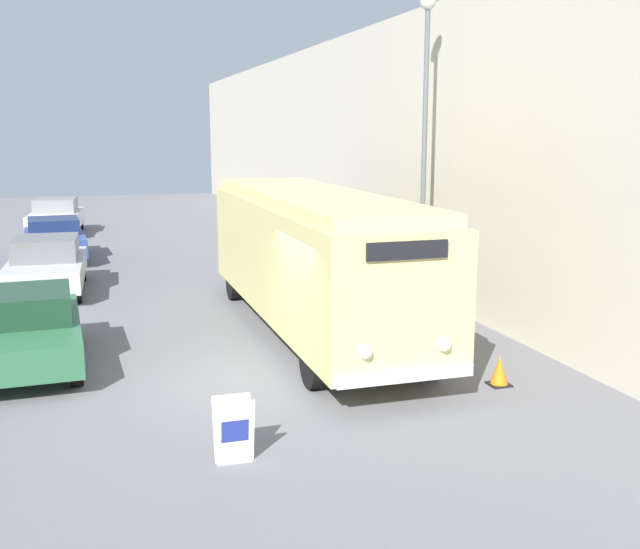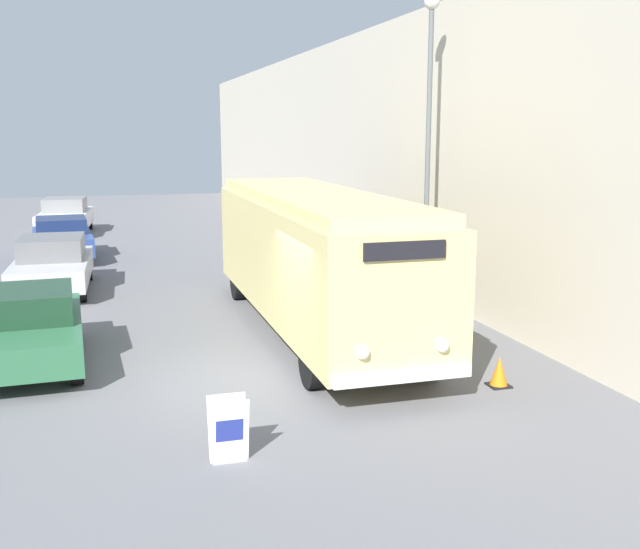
{
  "view_description": "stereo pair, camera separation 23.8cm",
  "coord_description": "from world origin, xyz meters",
  "px_view_note": "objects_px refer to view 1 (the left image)",
  "views": [
    {
      "loc": [
        -2.61,
        -12.3,
        4.33
      ],
      "look_at": [
        1.37,
        0.45,
        1.75
      ],
      "focal_mm": 42.0,
      "sensor_mm": 36.0,
      "label": 1
    },
    {
      "loc": [
        -2.38,
        -12.37,
        4.33
      ],
      "look_at": [
        1.37,
        0.45,
        1.75
      ],
      "focal_mm": 42.0,
      "sensor_mm": 36.0,
      "label": 2
    }
  ],
  "objects_px": {
    "vintage_bus": "(312,253)",
    "sign_board": "(234,431)",
    "streetlamp": "(425,114)",
    "parked_car_distant": "(56,216)",
    "parked_car_far": "(54,239)",
    "parked_car_mid": "(46,265)",
    "parked_car_near": "(27,329)",
    "traffic_cone": "(500,371)"
  },
  "relations": [
    {
      "from": "parked_car_far",
      "to": "streetlamp",
      "type": "bearing_deg",
      "value": -52.3
    },
    {
      "from": "vintage_bus",
      "to": "parked_car_far",
      "type": "distance_m",
      "value": 12.61
    },
    {
      "from": "parked_car_near",
      "to": "parked_car_far",
      "type": "xyz_separation_m",
      "value": [
        0.07,
        12.04,
        0.01
      ]
    },
    {
      "from": "vintage_bus",
      "to": "parked_car_distant",
      "type": "relative_size",
      "value": 2.32
    },
    {
      "from": "streetlamp",
      "to": "parked_car_far",
      "type": "bearing_deg",
      "value": 131.51
    },
    {
      "from": "vintage_bus",
      "to": "streetlamp",
      "type": "relative_size",
      "value": 1.36
    },
    {
      "from": "parked_car_mid",
      "to": "traffic_cone",
      "type": "distance_m",
      "value": 12.9
    },
    {
      "from": "traffic_cone",
      "to": "parked_car_mid",
      "type": "bearing_deg",
      "value": 126.99
    },
    {
      "from": "parked_car_far",
      "to": "parked_car_mid",
      "type": "bearing_deg",
      "value": -94.05
    },
    {
      "from": "parked_car_far",
      "to": "sign_board",
      "type": "bearing_deg",
      "value": -84.61
    },
    {
      "from": "parked_car_far",
      "to": "traffic_cone",
      "type": "height_order",
      "value": "parked_car_far"
    },
    {
      "from": "streetlamp",
      "to": "parked_car_near",
      "type": "distance_m",
      "value": 9.98
    },
    {
      "from": "vintage_bus",
      "to": "parked_car_mid",
      "type": "height_order",
      "value": "vintage_bus"
    },
    {
      "from": "parked_car_near",
      "to": "traffic_cone",
      "type": "height_order",
      "value": "parked_car_near"
    },
    {
      "from": "sign_board",
      "to": "traffic_cone",
      "type": "xyz_separation_m",
      "value": [
        4.94,
        1.63,
        -0.18
      ]
    },
    {
      "from": "parked_car_near",
      "to": "streetlamp",
      "type": "bearing_deg",
      "value": 10.88
    },
    {
      "from": "parked_car_mid",
      "to": "parked_car_far",
      "type": "xyz_separation_m",
      "value": [
        0.02,
        5.3,
        -0.02
      ]
    },
    {
      "from": "vintage_bus",
      "to": "streetlamp",
      "type": "bearing_deg",
      "value": 21.11
    },
    {
      "from": "parked_car_distant",
      "to": "traffic_cone",
      "type": "height_order",
      "value": "parked_car_distant"
    },
    {
      "from": "parked_car_distant",
      "to": "traffic_cone",
      "type": "distance_m",
      "value": 23.69
    },
    {
      "from": "parked_car_near",
      "to": "parked_car_mid",
      "type": "xyz_separation_m",
      "value": [
        0.05,
        6.75,
        0.03
      ]
    },
    {
      "from": "sign_board",
      "to": "parked_car_mid",
      "type": "relative_size",
      "value": 0.2
    },
    {
      "from": "streetlamp",
      "to": "traffic_cone",
      "type": "relative_size",
      "value": 14.18
    },
    {
      "from": "vintage_bus",
      "to": "streetlamp",
      "type": "xyz_separation_m",
      "value": [
        3.15,
        1.22,
        2.98
      ]
    },
    {
      "from": "vintage_bus",
      "to": "sign_board",
      "type": "bearing_deg",
      "value": -115.71
    },
    {
      "from": "parked_car_near",
      "to": "parked_car_distant",
      "type": "relative_size",
      "value": 0.98
    },
    {
      "from": "parked_car_mid",
      "to": "parked_car_far",
      "type": "height_order",
      "value": "parked_car_mid"
    },
    {
      "from": "vintage_bus",
      "to": "parked_car_distant",
      "type": "bearing_deg",
      "value": 108.03
    },
    {
      "from": "streetlamp",
      "to": "parked_car_mid",
      "type": "distance_m",
      "value": 10.78
    },
    {
      "from": "parked_car_far",
      "to": "traffic_cone",
      "type": "bearing_deg",
      "value": -67.43
    },
    {
      "from": "vintage_bus",
      "to": "parked_car_mid",
      "type": "bearing_deg",
      "value": 134.04
    },
    {
      "from": "sign_board",
      "to": "parked_car_distant",
      "type": "relative_size",
      "value": 0.2
    },
    {
      "from": "sign_board",
      "to": "parked_car_near",
      "type": "relative_size",
      "value": 0.21
    },
    {
      "from": "sign_board",
      "to": "traffic_cone",
      "type": "bearing_deg",
      "value": 18.28
    },
    {
      "from": "vintage_bus",
      "to": "traffic_cone",
      "type": "bearing_deg",
      "value": -65.03
    },
    {
      "from": "sign_board",
      "to": "parked_car_near",
      "type": "distance_m",
      "value": 5.93
    },
    {
      "from": "parked_car_near",
      "to": "traffic_cone",
      "type": "distance_m",
      "value": 8.59
    },
    {
      "from": "vintage_bus",
      "to": "traffic_cone",
      "type": "relative_size",
      "value": 19.34
    },
    {
      "from": "vintage_bus",
      "to": "parked_car_near",
      "type": "relative_size",
      "value": 2.38
    },
    {
      "from": "streetlamp",
      "to": "parked_car_distant",
      "type": "distance_m",
      "value": 19.4
    },
    {
      "from": "vintage_bus",
      "to": "parked_car_distant",
      "type": "xyz_separation_m",
      "value": [
        -5.84,
        17.95,
        -0.95
      ]
    },
    {
      "from": "vintage_bus",
      "to": "parked_car_near",
      "type": "distance_m",
      "value": 5.91
    }
  ]
}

